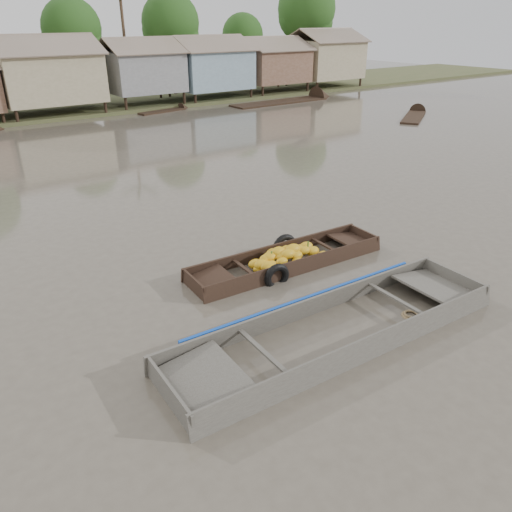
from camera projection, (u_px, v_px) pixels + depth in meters
ground at (291, 292)px, 12.77m from camera, size 120.00×120.00×0.00m
riverbank at (45, 67)px, 36.31m from camera, size 120.00×12.47×10.22m
banana_boat at (285, 260)px, 14.04m from camera, size 6.01×1.79×0.85m
viewer_boat at (336, 333)px, 10.98m from camera, size 8.18×2.53×0.65m
distant_boats at (166, 120)px, 34.44m from camera, size 45.11×15.17×0.35m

